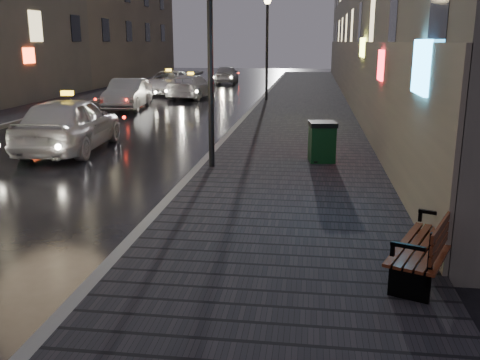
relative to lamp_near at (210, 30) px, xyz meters
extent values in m
plane|color=black|center=(-1.85, -6.00, -3.49)|extent=(120.00, 120.00, 0.00)
cube|color=black|center=(2.05, 15.00, -3.41)|extent=(4.60, 58.00, 0.15)
cube|color=slate|center=(-0.35, 15.00, -3.41)|extent=(0.20, 58.00, 0.15)
cube|color=black|center=(-10.55, 15.00, -3.41)|extent=(2.40, 58.00, 0.15)
cube|color=slate|center=(-9.25, 15.00, -3.41)|extent=(0.20, 58.00, 0.15)
cube|color=#6B6051|center=(-15.35, 33.00, 2.01)|extent=(6.00, 22.00, 11.00)
cylinder|color=black|center=(0.00, 0.00, -0.84)|extent=(0.14, 0.14, 5.00)
cylinder|color=black|center=(0.00, 16.00, -0.84)|extent=(0.14, 0.14, 5.00)
sphere|color=#FFD88C|center=(0.00, 16.00, 1.76)|extent=(0.36, 0.36, 0.36)
cube|color=black|center=(3.71, -6.74, -3.14)|extent=(0.48, 0.25, 0.40)
cube|color=black|center=(3.91, -6.82, -2.79)|extent=(0.08, 0.08, 0.70)
cube|color=black|center=(3.66, -6.72, -2.66)|extent=(0.41, 0.21, 0.05)
cube|color=black|center=(4.29, -5.35, -3.14)|extent=(0.48, 0.25, 0.40)
cube|color=black|center=(4.49, -5.44, -2.79)|extent=(0.08, 0.08, 0.70)
cube|color=black|center=(4.24, -5.34, -2.66)|extent=(0.41, 0.21, 0.05)
cube|color=#512411|center=(4.00, -6.05, -2.91)|extent=(1.27, 1.90, 0.04)
cube|color=#512411|center=(4.22, -6.14, -2.62)|extent=(0.73, 1.67, 0.40)
cube|color=black|center=(2.75, 0.98, -2.87)|extent=(0.73, 0.73, 0.93)
cube|color=black|center=(2.75, 0.98, -2.35)|extent=(0.78, 0.78, 0.12)
imported|color=#BCBBC2|center=(-4.72, 2.12, -2.66)|extent=(2.30, 5.02, 1.67)
imported|color=#9C9EA4|center=(-6.47, 12.34, -2.76)|extent=(1.98, 4.55, 1.46)
imported|color=white|center=(-4.55, 17.78, -2.81)|extent=(2.33, 4.85, 1.36)
imported|color=white|center=(-6.50, 20.17, -2.78)|extent=(2.73, 5.29, 1.43)
imported|color=#9D9CA4|center=(-4.27, 29.13, -2.78)|extent=(1.96, 4.27, 1.42)
camera|label=1|loc=(2.46, -12.94, -0.27)|focal=40.00mm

